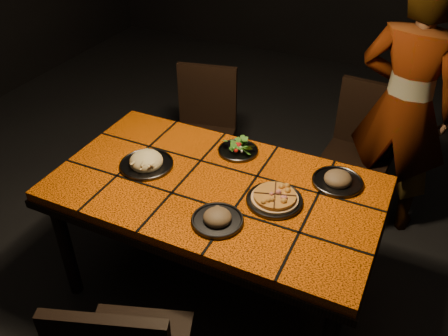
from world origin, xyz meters
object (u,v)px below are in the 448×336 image
at_px(chair_far_left, 204,124).
at_px(chair_far_right, 361,144).
at_px(plate_pizza, 275,199).
at_px(diner, 405,108).
at_px(dining_table, 215,197).
at_px(plate_pasta, 146,162).

relative_size(chair_far_left, chair_far_right, 0.99).
height_order(chair_far_left, plate_pizza, chair_far_left).
height_order(chair_far_right, diner, diner).
relative_size(dining_table, chair_far_left, 1.79).
bearing_deg(chair_far_left, plate_pasta, -94.95).
bearing_deg(chair_far_right, diner, 5.44).
xyz_separation_m(chair_far_left, plate_pasta, (0.12, -0.86, 0.26)).
distance_m(chair_far_left, chair_far_right, 1.05).
bearing_deg(diner, chair_far_left, 18.74).
bearing_deg(chair_far_left, plate_pizza, -58.74).
xyz_separation_m(chair_far_right, diner, (0.21, 0.01, 0.31)).
bearing_deg(chair_far_right, plate_pasta, -126.78).
height_order(dining_table, chair_far_right, chair_far_right).
bearing_deg(chair_far_left, chair_far_right, -1.45).
distance_m(dining_table, plate_pasta, 0.40).
xyz_separation_m(diner, plate_pasta, (-1.12, -1.07, -0.05)).
distance_m(plate_pizza, plate_pasta, 0.70).
bearing_deg(plate_pasta, chair_far_left, 97.66).
bearing_deg(dining_table, plate_pizza, 0.01).
bearing_deg(plate_pasta, dining_table, 1.69).
bearing_deg(plate_pizza, diner, 68.26).
bearing_deg(diner, chair_far_right, 10.64).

